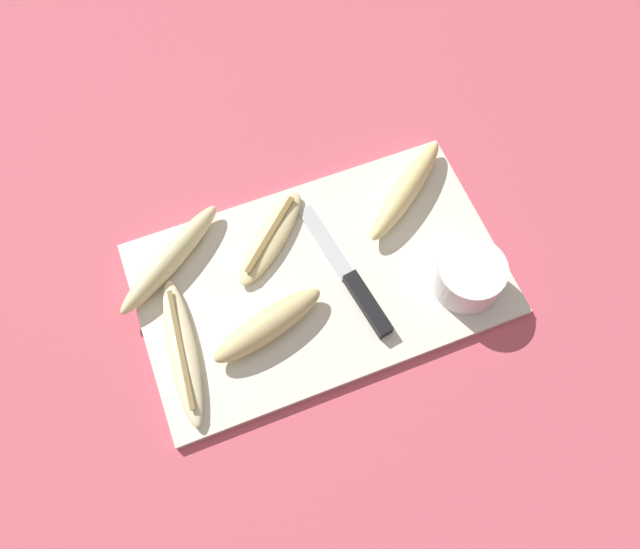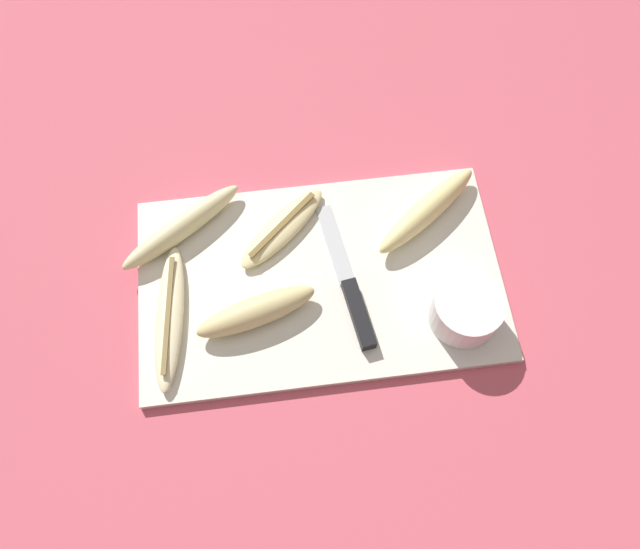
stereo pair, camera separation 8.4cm
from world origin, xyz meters
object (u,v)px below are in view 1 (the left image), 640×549
Objects in this scene: knife at (359,291)px; banana_ripe_center at (271,237)px; banana_golden_short at (406,190)px; banana_pale_long at (182,351)px; banana_soft_right at (170,258)px; prep_bowl at (469,276)px; banana_spotted_left at (268,325)px.

banana_ripe_center is at bearing 116.33° from knife.
banana_golden_short reaches higher than banana_pale_long.
prep_bowl is at bearing -25.63° from banana_soft_right.
banana_soft_right is 1.99× the size of prep_bowl.
banana_golden_short is at bearing -2.93° from banana_soft_right.
prep_bowl is at bearing -24.29° from knife.
banana_spotted_left is at bearing -110.45° from banana_ripe_center.
banana_pale_long is at bearing -99.55° from banana_soft_right.
knife is at bearing -31.15° from banana_soft_right.
knife is 0.15m from prep_bowl.
banana_golden_short is at bearing 16.99° from banana_pale_long.
banana_pale_long is at bearing 173.33° from prep_bowl.
banana_soft_right is at bearing 173.99° from banana_ripe_center.
banana_ripe_center is 0.72× the size of banana_pale_long.
banana_ripe_center is at bearing 69.55° from banana_spotted_left.
banana_spotted_left is 0.82× the size of banana_pale_long.
prep_bowl reaches higher than banana_soft_right.
knife is 1.49× the size of banana_ripe_center.
banana_soft_right reaches higher than banana_pale_long.
prep_bowl is (0.27, -0.03, 0.01)m from banana_spotted_left.
prep_bowl is (0.38, -0.04, 0.02)m from banana_pale_long.
banana_spotted_left is 0.97× the size of banana_golden_short.
banana_golden_short is 0.34m from banana_soft_right.
banana_spotted_left is 0.17m from banana_soft_right.
banana_soft_right is at bearing 123.61° from banana_spotted_left.
banana_spotted_left is 0.93× the size of banana_soft_right.
prep_bowl reaches higher than banana_spotted_left.
banana_pale_long is at bearing 170.15° from knife.
banana_golden_short is (0.12, 0.12, 0.01)m from knife.
banana_golden_short reaches higher than banana_ripe_center.
banana_golden_short reaches higher than knife.
banana_ripe_center is at bearing 35.45° from banana_pale_long.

